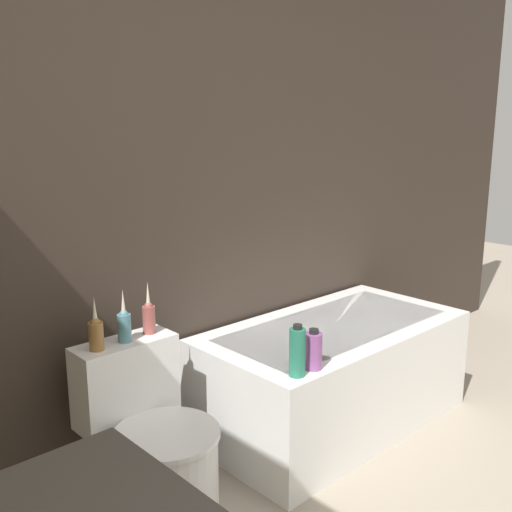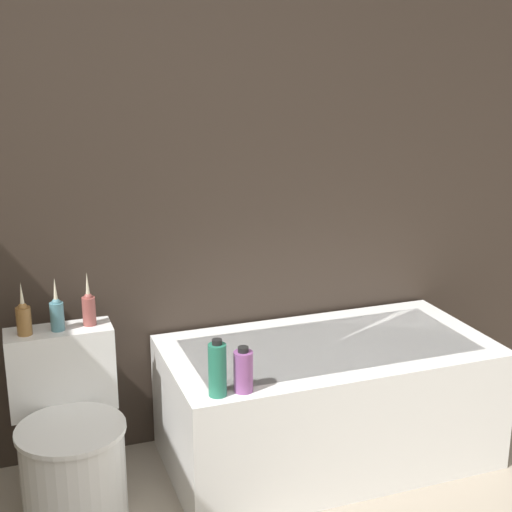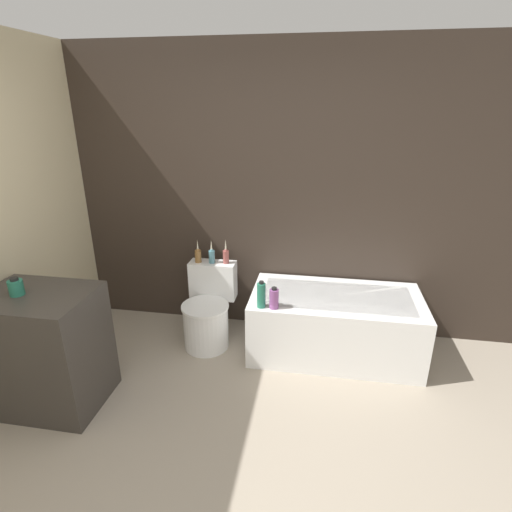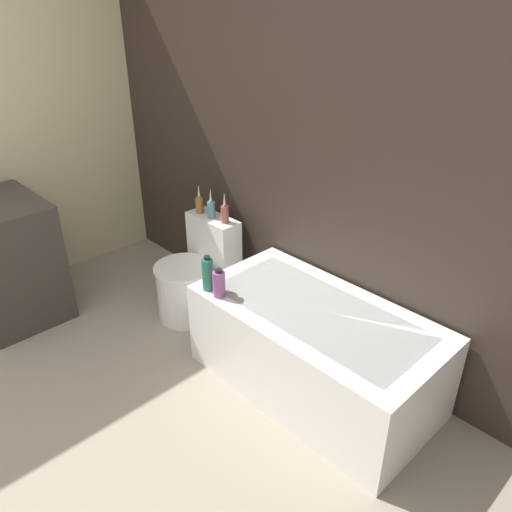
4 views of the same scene
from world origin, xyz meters
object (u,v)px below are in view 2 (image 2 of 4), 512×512
at_px(shampoo_bottle_tall, 217,369).
at_px(vase_gold, 24,317).
at_px(bathtub, 327,400).
at_px(shampoo_bottle_short, 243,371).
at_px(vase_bronze, 89,307).
at_px(toilet, 70,444).
at_px(vase_silver, 57,313).

bearing_deg(shampoo_bottle_tall, vase_gold, 144.83).
distance_m(bathtub, shampoo_bottle_short, 0.69).
bearing_deg(vase_bronze, shampoo_bottle_tall, -50.33).
distance_m(vase_bronze, shampoo_bottle_tall, 0.65).
height_order(toilet, vase_silver, vase_silver).
bearing_deg(vase_bronze, vase_gold, -175.39).
xyz_separation_m(vase_silver, shampoo_bottle_short, (0.64, -0.47, -0.15)).
distance_m(bathtub, vase_gold, 1.38).
height_order(toilet, vase_bronze, vase_bronze).
bearing_deg(bathtub, shampoo_bottle_short, -149.25).
distance_m(toilet, vase_gold, 0.54).
relative_size(toilet, vase_bronze, 3.12).
xyz_separation_m(bathtub, toilet, (-1.14, -0.03, 0.02)).
bearing_deg(toilet, vase_gold, 123.75).
relative_size(vase_silver, vase_bronze, 0.98).
distance_m(vase_gold, vase_bronze, 0.26).
bearing_deg(shampoo_bottle_short, shampoo_bottle_tall, -179.77).
xyz_separation_m(vase_gold, vase_bronze, (0.26, 0.02, 0.00)).
xyz_separation_m(toilet, shampoo_bottle_tall, (0.53, -0.27, 0.36)).
bearing_deg(toilet, vase_silver, 90.00).
distance_m(toilet, vase_silver, 0.52).
bearing_deg(toilet, shampoo_bottle_tall, -27.15).
bearing_deg(shampoo_bottle_tall, bathtub, 26.33).
bearing_deg(vase_bronze, shampoo_bottle_short, -43.87).
height_order(toilet, shampoo_bottle_tall, shampoo_bottle_tall).
height_order(bathtub, toilet, toilet).
relative_size(shampoo_bottle_tall, shampoo_bottle_short, 1.25).
height_order(toilet, shampoo_bottle_short, shampoo_bottle_short).
bearing_deg(shampoo_bottle_short, vase_bronze, 136.13).
bearing_deg(vase_gold, shampoo_bottle_short, -31.37).
distance_m(bathtub, shampoo_bottle_tall, 0.78).
bearing_deg(vase_gold, toilet, -56.25).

